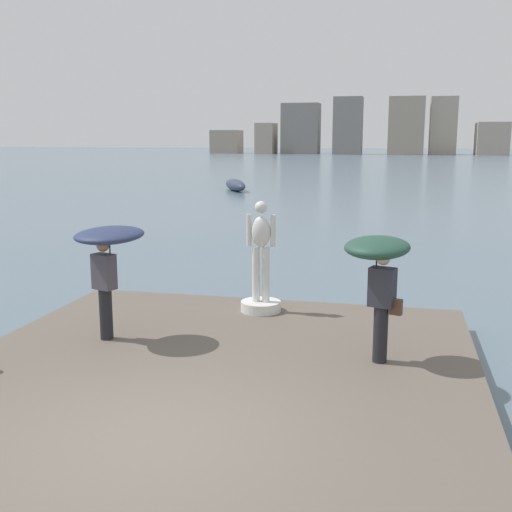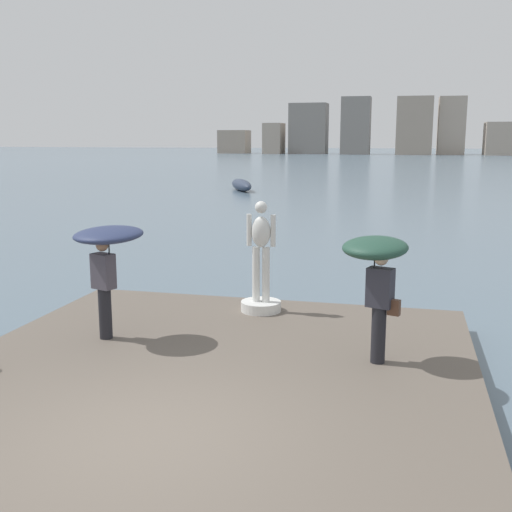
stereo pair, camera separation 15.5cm
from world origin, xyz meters
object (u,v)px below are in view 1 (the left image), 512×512
(onlooker_left, at_px, (108,248))
(boat_mid, at_px, (235,185))
(onlooker_right, at_px, (378,263))
(statue_white_figure, at_px, (261,275))

(onlooker_left, distance_m, boat_mid, 35.61)
(onlooker_right, distance_m, boat_mid, 36.77)
(onlooker_left, bearing_deg, onlooker_right, -0.33)
(onlooker_right, relative_size, boat_mid, 0.39)
(boat_mid, bearing_deg, onlooker_right, -71.74)
(onlooker_left, xyz_separation_m, onlooker_right, (4.43, -0.03, -0.05))
(statue_white_figure, distance_m, onlooker_right, 3.39)
(onlooker_left, relative_size, boat_mid, 0.39)
(boat_mid, bearing_deg, statue_white_figure, -74.26)
(statue_white_figure, xyz_separation_m, onlooker_right, (2.33, -2.32, 0.80))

